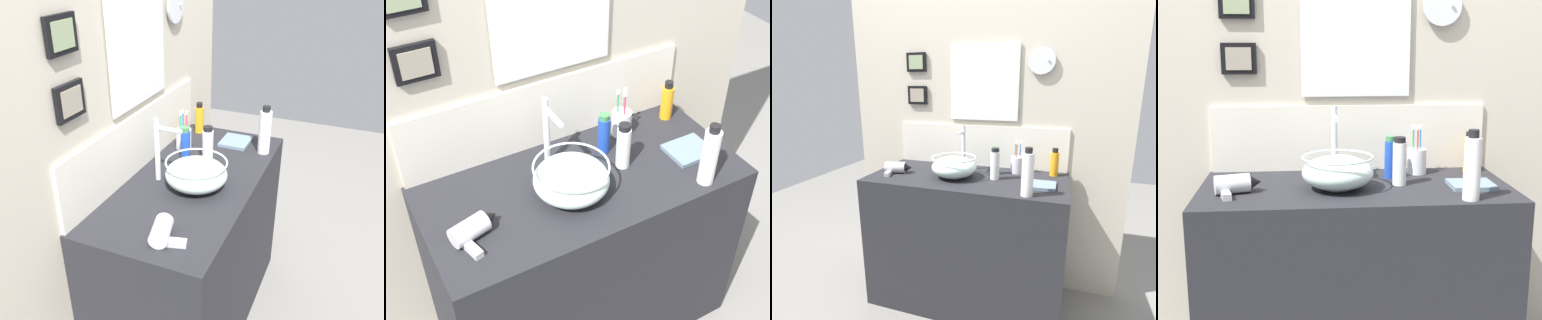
% 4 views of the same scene
% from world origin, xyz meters
% --- Properties ---
extents(ground_plane, '(6.00, 6.00, 0.00)m').
position_xyz_m(ground_plane, '(0.00, 0.00, 0.00)').
color(ground_plane, gray).
extents(vanity_counter, '(1.17, 0.55, 0.83)m').
position_xyz_m(vanity_counter, '(0.00, 0.00, 0.41)').
color(vanity_counter, '#232328').
rests_on(vanity_counter, ground).
extents(back_panel, '(1.87, 0.10, 2.45)m').
position_xyz_m(back_panel, '(-0.00, 0.30, 1.23)').
color(back_panel, beige).
rests_on(back_panel, ground).
extents(glass_bowl_sink, '(0.27, 0.27, 0.13)m').
position_xyz_m(glass_bowl_sink, '(-0.07, -0.04, 0.90)').
color(glass_bowl_sink, silver).
rests_on(glass_bowl_sink, vanity_counter).
extents(faucet, '(0.02, 0.13, 0.29)m').
position_xyz_m(faucet, '(-0.07, 0.13, 1.00)').
color(faucet, silver).
rests_on(faucet, vanity_counter).
extents(hair_drier, '(0.18, 0.16, 0.07)m').
position_xyz_m(hair_drier, '(-0.44, -0.07, 0.86)').
color(hair_drier, silver).
rests_on(hair_drier, vanity_counter).
extents(toothbrush_cup, '(0.08, 0.08, 0.20)m').
position_xyz_m(toothbrush_cup, '(0.27, 0.17, 0.88)').
color(toothbrush_cup, white).
rests_on(toothbrush_cup, vanity_counter).
extents(lotion_bottle, '(0.05, 0.05, 0.18)m').
position_xyz_m(lotion_bottle, '(0.17, 0.00, 0.92)').
color(lotion_bottle, white).
rests_on(lotion_bottle, vanity_counter).
extents(shampoo_bottle, '(0.05, 0.05, 0.17)m').
position_xyz_m(shampoo_bottle, '(0.15, 0.11, 0.91)').
color(shampoo_bottle, blue).
rests_on(shampoo_bottle, vanity_counter).
extents(spray_bottle, '(0.06, 0.06, 0.24)m').
position_xyz_m(spray_bottle, '(0.38, -0.22, 0.94)').
color(spray_bottle, white).
rests_on(spray_bottle, vanity_counter).
extents(soap_dispenser, '(0.05, 0.05, 0.17)m').
position_xyz_m(soap_dispenser, '(0.49, 0.18, 0.91)').
color(soap_dispenser, orange).
rests_on(soap_dispenser, vanity_counter).
extents(hand_towel, '(0.16, 0.14, 0.02)m').
position_xyz_m(hand_towel, '(0.43, -0.06, 0.84)').
color(hand_towel, slate).
rests_on(hand_towel, vanity_counter).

